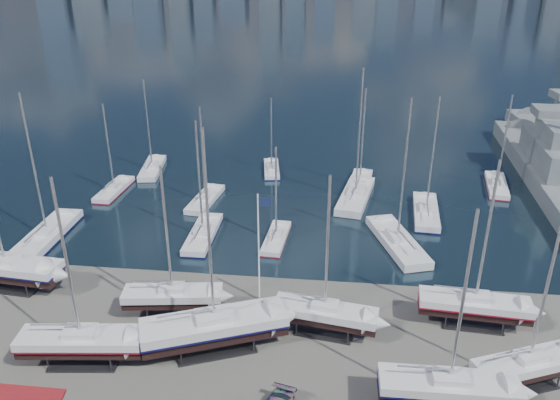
# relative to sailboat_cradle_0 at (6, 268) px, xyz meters

# --- Properties ---
(ground) EXTENTS (1400.00, 1400.00, 0.00)m
(ground) POSITION_rel_sailboat_cradle_0_xyz_m (25.34, -5.48, -2.14)
(ground) COLOR #605E59
(ground) RESTS_ON ground
(water) EXTENTS (1400.00, 600.00, 0.40)m
(water) POSITION_rel_sailboat_cradle_0_xyz_m (25.34, 304.52, -2.29)
(water) COLOR #192D3A
(water) RESTS_ON ground
(sailboat_cradle_0) EXTENTS (11.03, 3.96, 17.36)m
(sailboat_cradle_0) POSITION_rel_sailboat_cradle_0_xyz_m (0.00, 0.00, 0.00)
(sailboat_cradle_0) COLOR #2D2D33
(sailboat_cradle_0) RESTS_ON ground
(sailboat_cradle_1) EXTENTS (10.00, 3.79, 15.79)m
(sailboat_cradle_1) POSITION_rel_sailboat_cradle_0_xyz_m (11.87, -9.48, -0.08)
(sailboat_cradle_1) COLOR #2D2D33
(sailboat_cradle_1) RESTS_ON ground
(sailboat_cradle_2) EXTENTS (8.89, 3.55, 14.26)m
(sailboat_cradle_2) POSITION_rel_sailboat_cradle_0_xyz_m (17.08, -2.56, -0.15)
(sailboat_cradle_2) COLOR #2D2D33
(sailboat_cradle_2) RESTS_ON ground
(sailboat_cradle_3) EXTENTS (12.12, 7.46, 18.76)m
(sailboat_cradle_3) POSITION_rel_sailboat_cradle_0_xyz_m (21.79, -6.71, 0.07)
(sailboat_cradle_3) COLOR #2D2D33
(sailboat_cradle_3) RESTS_ON ground
(sailboat_cradle_4) EXTENTS (9.06, 3.89, 14.45)m
(sailboat_cradle_4) POSITION_rel_sailboat_cradle_0_xyz_m (30.51, -3.61, -0.14)
(sailboat_cradle_4) COLOR #2D2D33
(sailboat_cradle_4) RESTS_ON ground
(sailboat_cradle_5) EXTENTS (9.76, 2.87, 15.73)m
(sailboat_cradle_5) POSITION_rel_sailboat_cradle_0_xyz_m (39.39, -11.32, -0.08)
(sailboat_cradle_5) COLOR #2D2D33
(sailboat_cradle_5) RESTS_ON ground
(sailboat_cradle_6) EXTENTS (9.58, 3.38, 15.25)m
(sailboat_cradle_6) POSITION_rel_sailboat_cradle_0_xyz_m (43.25, -1.05, -0.11)
(sailboat_cradle_6) COLOR #2D2D33
(sailboat_cradle_6) RESTS_ON ground
(sailboat_cradle_7) EXTENTS (8.77, 5.49, 14.05)m
(sailboat_cradle_7) POSITION_rel_sailboat_cradle_0_xyz_m (45.63, -8.23, -0.16)
(sailboat_cradle_7) COLOR #2D2D33
(sailboat_cradle_7) RESTS_ON ground
(sailboat_moored_0) EXTENTS (3.36, 11.76, 17.55)m
(sailboat_moored_0) POSITION_rel_sailboat_cradle_0_xyz_m (-1.30, 9.72, -1.83)
(sailboat_moored_0) COLOR black
(sailboat_moored_0) RESTS_ON water
(sailboat_moored_1) EXTENTS (2.78, 8.66, 12.80)m
(sailboat_moored_1) POSITION_rel_sailboat_cradle_0_xyz_m (1.04, 23.41, -1.83)
(sailboat_moored_1) COLOR black
(sailboat_moored_1) RESTS_ON water
(sailboat_moored_2) EXTENTS (3.98, 9.74, 14.28)m
(sailboat_moored_2) POSITION_rel_sailboat_cradle_0_xyz_m (3.62, 31.68, -1.82)
(sailboat_moored_2) COLOR black
(sailboat_moored_2) RESTS_ON water
(sailboat_moored_3) EXTENTS (2.75, 9.66, 14.41)m
(sailboat_moored_3) POSITION_rel_sailboat_cradle_0_xyz_m (16.15, 11.96, -1.83)
(sailboat_moored_3) COLOR black
(sailboat_moored_3) RESTS_ON water
(sailboat_moored_4) EXTENTS (3.47, 9.02, 13.28)m
(sailboat_moored_4) POSITION_rel_sailboat_cradle_0_xyz_m (14.10, 21.55, -1.82)
(sailboat_moored_4) COLOR black
(sailboat_moored_4) RESTS_ON water
(sailboat_moored_5) EXTENTS (3.34, 8.01, 11.61)m
(sailboat_moored_5) POSITION_rel_sailboat_cradle_0_xyz_m (21.27, 33.56, -1.83)
(sailboat_moored_5) COLOR black
(sailboat_moored_5) RESTS_ON water
(sailboat_moored_6) EXTENTS (2.69, 7.93, 11.67)m
(sailboat_moored_6) POSITION_rel_sailboat_cradle_0_xyz_m (24.54, 12.08, -1.83)
(sailboat_moored_6) COLOR black
(sailboat_moored_6) RESTS_ON water
(sailboat_moored_7) EXTENTS (5.46, 12.32, 17.99)m
(sailboat_moored_7) POSITION_rel_sailboat_cradle_0_xyz_m (33.53, 24.53, -1.82)
(sailboat_moored_7) COLOR black
(sailboat_moored_7) RESTS_ON water
(sailboat_moored_8) EXTENTS (3.91, 9.94, 14.46)m
(sailboat_moored_8) POSITION_rel_sailboat_cradle_0_xyz_m (34.18, 29.08, -1.83)
(sailboat_moored_8) COLOR black
(sailboat_moored_8) RESTS_ON water
(sailboat_moored_9) EXTENTS (6.60, 11.95, 17.39)m
(sailboat_moored_9) POSITION_rel_sailboat_cradle_0_xyz_m (37.95, 12.52, -1.82)
(sailboat_moored_9) COLOR black
(sailboat_moored_9) RESTS_ON water
(sailboat_moored_10) EXTENTS (3.77, 10.60, 15.54)m
(sailboat_moored_10) POSITION_rel_sailboat_cradle_0_xyz_m (42.11, 20.76, -1.83)
(sailboat_moored_10) COLOR black
(sailboat_moored_10) RESTS_ON water
(sailboat_moored_11) EXTENTS (3.89, 9.42, 13.67)m
(sailboat_moored_11) POSITION_rel_sailboat_cradle_0_xyz_m (52.93, 30.63, -1.83)
(sailboat_moored_11) COLOR black
(sailboat_moored_11) RESTS_ON water
(naval_ship_east) EXTENTS (9.40, 45.21, 18.04)m
(naval_ship_east) POSITION_rel_sailboat_cradle_0_xyz_m (61.02, 34.09, -0.48)
(naval_ship_east) COLOR slate
(naval_ship_east) RESTS_ON water
(flagpole) EXTENTS (1.10, 0.12, 12.48)m
(flagpole) POSITION_rel_sailboat_cradle_0_xyz_m (25.04, -3.25, 5.08)
(flagpole) COLOR white
(flagpole) RESTS_ON ground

